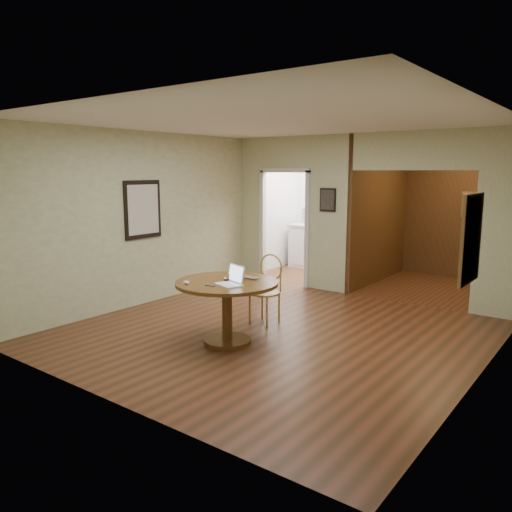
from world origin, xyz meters
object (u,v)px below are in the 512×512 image
Objects in this scene: chair at (267,285)px; closed_laptop at (246,278)px; open_laptop at (232,279)px; dining_table at (227,298)px.

closed_laptop is (0.19, -0.72, 0.25)m from chair.
chair is 1.13m from open_laptop.
closed_laptop is (-0.06, 0.34, -0.05)m from open_laptop.
dining_table is 4.13× the size of closed_laptop.
chair reaches higher than closed_laptop.
closed_laptop is at bearing 69.61° from dining_table.
closed_laptop is at bearing 119.49° from open_laptop.
chair is at bearing 122.29° from open_laptop.
chair is 2.59× the size of open_laptop.
open_laptop is at bearing -28.41° from dining_table.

